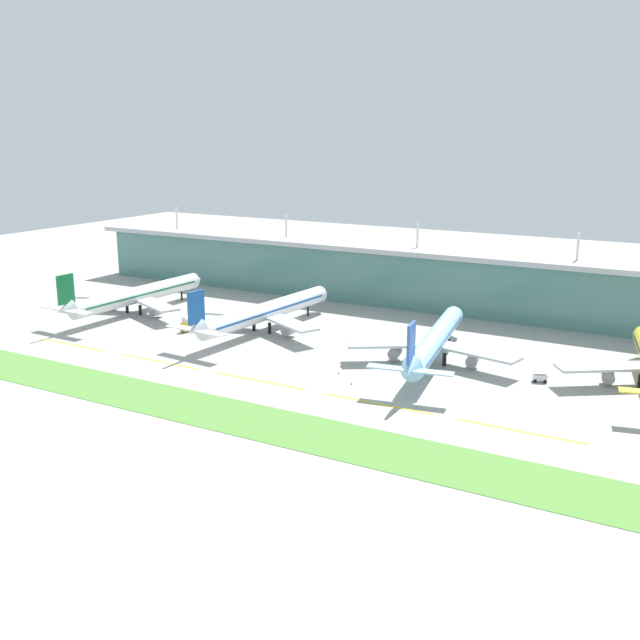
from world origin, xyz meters
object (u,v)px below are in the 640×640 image
at_px(safety_cone_right_wingtip, 341,366).
at_px(airliner_far_middle, 435,341).
at_px(safety_cone_left_wingtip, 351,384).
at_px(safety_cone_nose_front, 339,373).
at_px(baggage_cart, 540,377).
at_px(fuel_truck, 189,324).
at_px(airliner_near_middle, 264,312).
at_px(airliner_nearest, 136,295).

bearing_deg(safety_cone_right_wingtip, airliner_far_middle, 37.63).
xyz_separation_m(safety_cone_left_wingtip, safety_cone_nose_front, (-6.96, 6.16, 0.00)).
height_order(airliner_far_middle, baggage_cart, airliner_far_middle).
bearing_deg(baggage_cart, fuel_truck, -177.77).
distance_m(airliner_far_middle, safety_cone_nose_front, 29.05).
relative_size(baggage_cart, safety_cone_nose_front, 5.71).
xyz_separation_m(airliner_near_middle, baggage_cart, (89.62, -6.83, -5.19)).
relative_size(safety_cone_left_wingtip, safety_cone_right_wingtip, 1.00).
height_order(fuel_truck, safety_cone_right_wingtip, fuel_truck).
bearing_deg(safety_cone_nose_front, safety_cone_left_wingtip, -41.54).
relative_size(airliner_far_middle, fuel_truck, 9.56).
bearing_deg(fuel_truck, airliner_far_middle, 4.17).
distance_m(baggage_cart, safety_cone_nose_front, 52.20).
distance_m(safety_cone_left_wingtip, safety_cone_nose_front, 9.30).
bearing_deg(airliner_nearest, airliner_near_middle, 1.86).
relative_size(airliner_nearest, airliner_far_middle, 1.01).
xyz_separation_m(airliner_far_middle, safety_cone_nose_front, (-18.67, -21.40, -6.11)).
relative_size(airliner_far_middle, baggage_cart, 17.36).
distance_m(safety_cone_nose_front, safety_cone_right_wingtip, 5.76).
bearing_deg(airliner_far_middle, safety_cone_right_wingtip, -142.37).
height_order(airliner_near_middle, airliner_far_middle, same).
bearing_deg(fuel_truck, safety_cone_left_wingtip, -17.10).
height_order(baggage_cart, safety_cone_nose_front, baggage_cart).
distance_m(baggage_cart, safety_cone_right_wingtip, 52.50).
height_order(airliner_nearest, safety_cone_left_wingtip, airliner_nearest).
bearing_deg(airliner_near_middle, safety_cone_right_wingtip, -28.52).
height_order(airliner_far_middle, safety_cone_left_wingtip, airliner_far_middle).
height_order(airliner_nearest, airliner_far_middle, same).
relative_size(airliner_nearest, fuel_truck, 9.63).
height_order(airliner_nearest, baggage_cart, airliner_nearest).
bearing_deg(airliner_near_middle, safety_cone_left_wingtip, -34.16).
bearing_deg(fuel_truck, baggage_cart, 2.23).
bearing_deg(safety_cone_left_wingtip, airliner_far_middle, 66.98).
height_order(fuel_truck, safety_cone_left_wingtip, fuel_truck).
bearing_deg(safety_cone_nose_front, baggage_cart, 22.27).
height_order(airliner_near_middle, baggage_cart, airliner_near_middle).
distance_m(airliner_near_middle, safety_cone_nose_front, 49.53).
xyz_separation_m(airliner_far_middle, safety_cone_right_wingtip, (-20.85, -16.07, -6.11)).
distance_m(airliner_near_middle, fuel_truck, 24.95).
relative_size(airliner_near_middle, airliner_far_middle, 1.04).
relative_size(airliner_nearest, safety_cone_right_wingtip, 99.95).
relative_size(airliner_far_middle, safety_cone_left_wingtip, 99.22).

